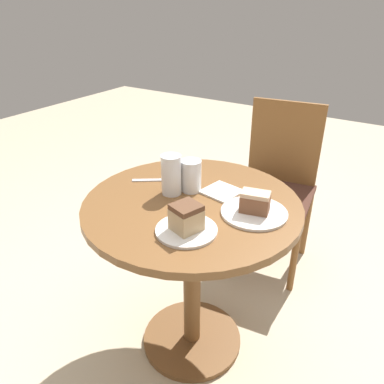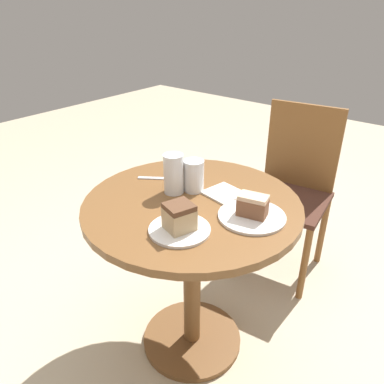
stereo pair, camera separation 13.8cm
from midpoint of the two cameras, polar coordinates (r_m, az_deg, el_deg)
ground_plane at (r=1.88m, az=2.26°, el=-21.66°), size 8.00×8.00×0.00m
table at (r=1.50m, az=2.66°, el=-7.68°), size 0.82×0.82×0.74m
chair at (r=2.13m, az=16.63°, el=0.40°), size 0.47×0.46×0.93m
plate_near at (r=1.23m, az=1.32°, el=-5.84°), size 0.20×0.20×0.01m
plate_far at (r=1.33m, az=12.07°, el=-3.71°), size 0.24×0.24×0.01m
cake_slice_near at (r=1.20m, az=1.34°, el=-3.87°), size 0.11×0.11×0.09m
cake_slice_far at (r=1.31m, az=12.25°, el=-2.10°), size 0.11×0.08×0.08m
glass_lemonade at (r=1.44m, az=-0.07°, el=2.44°), size 0.08×0.08×0.16m
glass_water at (r=1.46m, az=3.00°, el=2.20°), size 0.08×0.08×0.13m
napkin_stack at (r=1.46m, az=7.56°, el=-0.25°), size 0.15×0.15×0.01m
spoon at (r=1.58m, az=-3.43°, el=2.06°), size 0.12×0.09×0.00m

